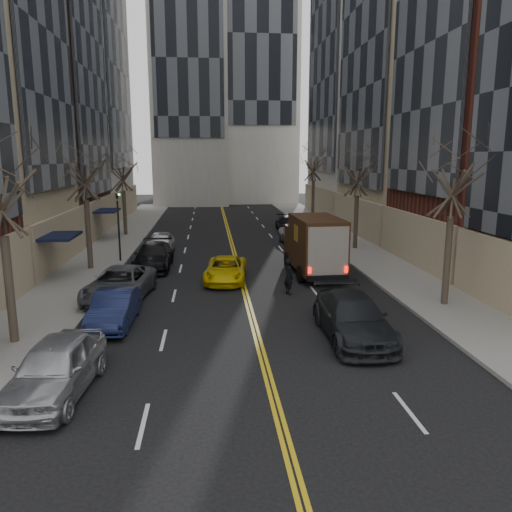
{
  "coord_description": "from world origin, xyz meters",
  "views": [
    {
      "loc": [
        -1.73,
        -9.78,
        6.71
      ],
      "look_at": [
        0.39,
        12.52,
        2.2
      ],
      "focal_mm": 35.0,
      "sensor_mm": 36.0,
      "label": 1
    }
  ],
  "objects_px": {
    "observer_sedan": "(353,318)",
    "pedestrian": "(289,276)",
    "taxi": "(226,270)",
    "ups_truck": "(314,246)"
  },
  "relations": [
    {
      "from": "taxi",
      "to": "pedestrian",
      "type": "bearing_deg",
      "value": -37.59
    },
    {
      "from": "ups_truck",
      "to": "observer_sedan",
      "type": "height_order",
      "value": "ups_truck"
    },
    {
      "from": "ups_truck",
      "to": "taxi",
      "type": "relative_size",
      "value": 1.35
    },
    {
      "from": "pedestrian",
      "to": "ups_truck",
      "type": "bearing_deg",
      "value": -45.49
    },
    {
      "from": "observer_sedan",
      "to": "pedestrian",
      "type": "distance_m",
      "value": 6.43
    },
    {
      "from": "observer_sedan",
      "to": "pedestrian",
      "type": "height_order",
      "value": "pedestrian"
    },
    {
      "from": "ups_truck",
      "to": "pedestrian",
      "type": "bearing_deg",
      "value": -120.29
    },
    {
      "from": "ups_truck",
      "to": "observer_sedan",
      "type": "bearing_deg",
      "value": -95.77
    },
    {
      "from": "ups_truck",
      "to": "taxi",
      "type": "xyz_separation_m",
      "value": [
        -5.07,
        -1.02,
        -1.06
      ]
    },
    {
      "from": "ups_truck",
      "to": "taxi",
      "type": "height_order",
      "value": "ups_truck"
    }
  ]
}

